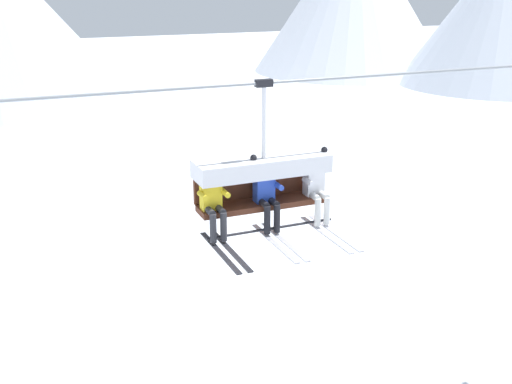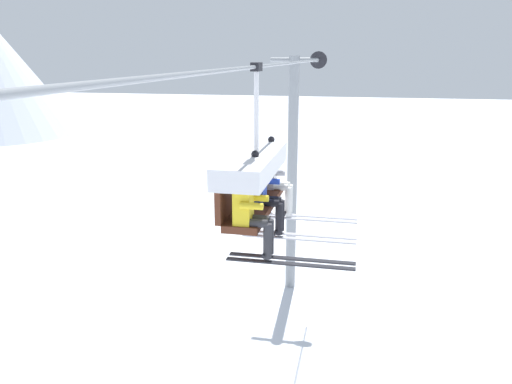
% 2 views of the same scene
% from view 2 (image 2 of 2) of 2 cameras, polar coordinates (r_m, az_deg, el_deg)
% --- Properties ---
extents(lift_tower_far, '(0.36, 1.88, 8.51)m').
position_cam_2_polar(lift_tower_far, '(17.67, 4.22, 2.37)').
color(lift_tower_far, gray).
rests_on(lift_tower_far, ground_plane).
extents(lift_cable, '(21.80, 0.05, 0.05)m').
position_cam_2_polar(lift_cable, '(7.32, 0.30, 14.14)').
color(lift_cable, gray).
extents(chairlift_chair, '(2.30, 0.74, 2.45)m').
position_cam_2_polar(chairlift_chair, '(7.38, -0.51, 2.18)').
color(chairlift_chair, '#512819').
extents(skier_yellow, '(0.46, 1.70, 1.23)m').
position_cam_2_polar(skier_yellow, '(6.53, -0.36, -2.27)').
color(skier_yellow, yellow).
extents(skier_blue, '(0.48, 1.70, 1.34)m').
position_cam_2_polar(skier_blue, '(7.40, 1.11, 0.03)').
color(skier_blue, '#2847B7').
extents(skier_white, '(0.48, 1.70, 1.34)m').
position_cam_2_polar(skier_white, '(8.30, 2.32, 1.72)').
color(skier_white, silver).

